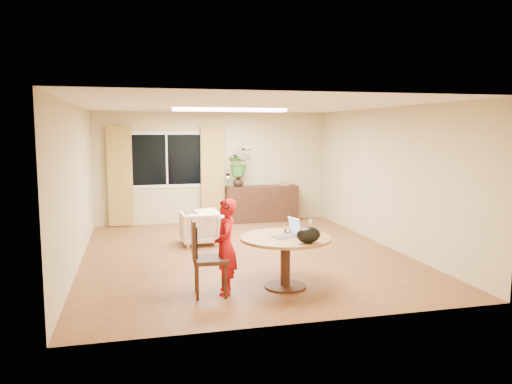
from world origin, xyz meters
TOP-DOWN VIEW (x-y plane):
  - floor at (0.00, 0.00)m, footprint 6.50×6.50m
  - ceiling at (0.00, 0.00)m, footprint 6.50×6.50m
  - wall_back at (0.00, 3.25)m, footprint 5.50×0.00m
  - wall_left at (-2.75, 0.00)m, footprint 0.00×6.50m
  - wall_right at (2.75, 0.00)m, footprint 0.00×6.50m
  - window at (-1.10, 3.23)m, footprint 1.70×0.03m
  - curtain_left at (-2.15, 3.15)m, footprint 0.55×0.08m
  - curtain_right at (-0.05, 3.15)m, footprint 0.55×0.08m
  - ceiling_panel at (0.00, 1.20)m, footprint 2.20×0.35m
  - dining_table at (0.17, -1.95)m, footprint 1.27×1.27m
  - dining_chair at (-0.90, -2.03)m, footprint 0.52×0.48m
  - child at (-0.68, -2.00)m, footprint 0.51×0.38m
  - laptop at (0.16, -1.95)m, footprint 0.46×0.38m
  - tumbler at (0.27, -1.69)m, footprint 0.10×0.10m
  - wine_glass at (0.59, -1.78)m, footprint 0.08×0.08m
  - pot_lid at (0.41, -1.62)m, footprint 0.25×0.25m
  - handbag at (0.34, -2.40)m, footprint 0.34×0.21m
  - armchair at (-0.66, 0.99)m, footprint 0.71×0.73m
  - throw at (-0.44, 0.97)m, footprint 0.62×0.68m
  - sideboard at (1.11, 3.01)m, footprint 1.71×0.42m
  - vase at (0.54, 3.01)m, footprint 0.30×0.30m
  - bouquet at (0.55, 3.01)m, footprint 0.73×0.69m
  - book_stack at (1.66, 3.01)m, footprint 0.23×0.20m
  - desk_lamp at (0.28, 2.96)m, footprint 0.16×0.16m

SIDE VIEW (x-z plane):
  - floor at x=0.00m, z-range 0.00..0.00m
  - armchair at x=-0.66m, z-range 0.00..0.63m
  - sideboard at x=1.11m, z-range 0.00..0.86m
  - dining_chair at x=-0.90m, z-range 0.00..1.03m
  - dining_table at x=0.17m, z-range 0.21..0.93m
  - child at x=-0.68m, z-range 0.00..1.28m
  - throw at x=-0.44m, z-range 0.63..0.66m
  - pot_lid at x=0.41m, z-range 0.72..0.76m
  - tumbler at x=0.27m, z-range 0.72..0.84m
  - wine_glass at x=0.59m, z-range 0.72..0.92m
  - handbag at x=0.34m, z-range 0.72..0.94m
  - laptop at x=0.16m, z-range 0.72..0.98m
  - book_stack at x=1.66m, z-range 0.86..0.93m
  - vase at x=0.54m, z-range 0.86..1.10m
  - desk_lamp at x=0.28m, z-range 0.86..1.19m
  - curtain_left at x=-2.15m, z-range 0.02..2.27m
  - curtain_right at x=-0.05m, z-range 0.02..2.27m
  - wall_back at x=0.00m, z-range -1.45..4.05m
  - wall_left at x=-2.75m, z-range -1.95..4.55m
  - wall_right at x=2.75m, z-range -1.95..4.55m
  - bouquet at x=0.55m, z-range 1.10..1.76m
  - window at x=-1.10m, z-range 0.85..2.15m
  - ceiling_panel at x=0.00m, z-range 2.54..2.59m
  - ceiling at x=0.00m, z-range 2.60..2.60m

